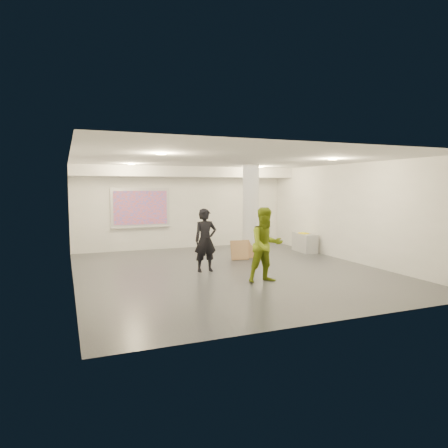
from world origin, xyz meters
name	(u,v)px	position (x,y,z in m)	size (l,w,h in m)	color
floor	(229,271)	(0.00, 0.00, 0.00)	(8.00, 9.00, 0.01)	#34363B
ceiling	(230,160)	(0.00, 0.00, 3.00)	(8.00, 9.00, 0.01)	silver
wall_back	(183,208)	(0.00, 4.50, 1.50)	(8.00, 0.01, 3.00)	silver
wall_front	(334,234)	(0.00, -4.50, 1.50)	(8.00, 0.01, 3.00)	silver
wall_left	(71,221)	(-4.00, 0.00, 1.50)	(0.01, 9.00, 3.00)	silver
wall_right	(349,213)	(4.00, 0.00, 1.50)	(0.01, 9.00, 3.00)	silver
soffit_band	(187,172)	(0.00, 3.95, 2.82)	(8.00, 1.10, 0.36)	white
downlight_nw	(131,164)	(-2.20, 2.50, 2.98)	(0.22, 0.22, 0.02)	#F6D787
downlight_ne	(260,167)	(2.20, 2.50, 2.98)	(0.22, 0.22, 0.02)	#F6D787
downlight_sw	(161,154)	(-2.20, -1.50, 2.98)	(0.22, 0.22, 0.02)	#F6D787
downlight_se	(333,159)	(2.20, -1.50, 2.98)	(0.22, 0.22, 0.02)	#F6D787
column	(251,211)	(1.50, 1.80, 1.50)	(0.52, 0.52, 3.00)	silver
projection_screen	(141,208)	(-1.60, 4.45, 1.53)	(2.10, 0.13, 1.42)	silver
credenza	(305,243)	(3.72, 1.99, 0.32)	(0.46, 1.11, 0.65)	#A0A3A6
papers_stack	(302,233)	(3.68, 2.11, 0.66)	(0.28, 0.36, 0.02)	white
postit_pad	(304,233)	(3.66, 1.97, 0.67)	(0.24, 0.32, 0.03)	#FFED07
cardboard_back	(250,249)	(1.38, 1.56, 0.30)	(0.54, 0.05, 0.59)	#9E754B
cardboard_front	(240,250)	(0.93, 1.41, 0.30)	(0.56, 0.06, 0.62)	#9E754B
woman	(205,240)	(-0.64, 0.16, 0.85)	(0.62, 0.41, 1.71)	black
man	(266,245)	(0.30, -1.54, 0.90)	(0.87, 0.68, 1.80)	olive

